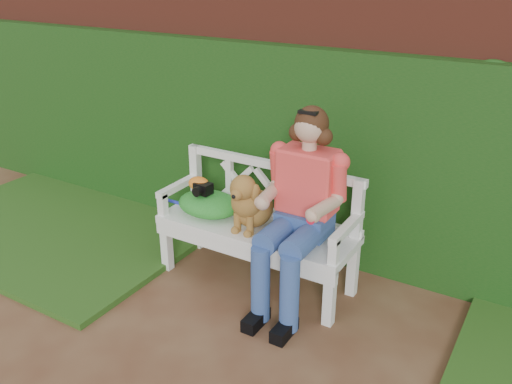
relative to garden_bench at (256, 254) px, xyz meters
The scene contains 11 objects.
ground 1.14m from the garden_bench, 68.60° to the right, with size 60.00×60.00×0.00m, color #502B1A.
brick_wall 1.28m from the garden_bench, 64.66° to the left, with size 10.00×0.30×2.20m, color maroon.
ivy_hedge 0.97m from the garden_bench, 57.54° to the left, with size 10.00×0.18×1.70m, color #224715.
grass_left 2.01m from the garden_bench, behind, with size 2.60×2.00×0.05m, color #245013.
garden_bench is the anchor object (origin of this frame).
seated_woman 0.61m from the garden_bench, ahead, with size 0.60×0.80×1.42m, color #FF5D88, non-canonical shape.
dog 0.47m from the garden_bench, 114.73° to the right, with size 0.30×0.41×0.45m, color #985634, non-canonical shape.
tennis_racket 0.54m from the garden_bench, behind, with size 0.57×0.24×0.03m, color white, non-canonical shape.
green_bag 0.53m from the garden_bench, behind, with size 0.50×0.39×0.17m, color #208E15, non-canonical shape.
camera_item 0.64m from the garden_bench, behind, with size 0.13×0.10×0.09m, color black.
baseball_glove 0.69m from the garden_bench, behind, with size 0.18×0.13×0.11m, color orange.
Camera 1 is at (1.43, -2.04, 2.31)m, focal length 38.00 mm.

